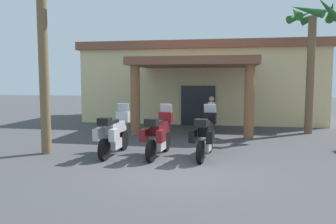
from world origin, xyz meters
TOP-DOWN VIEW (x-y plane):
  - ground_plane at (0.00, 0.00)m, footprint 80.00×80.00m
  - motel_building at (0.04, 11.74)m, footprint 13.75×10.18m
  - motorcycle_silver at (-2.13, 1.40)m, footprint 0.73×2.21m
  - motorcycle_maroon at (-0.69, 1.43)m, footprint 0.77×2.21m
  - motorcycle_black at (0.76, 1.52)m, footprint 0.78×2.21m
  - pedestrian at (0.80, 6.06)m, footprint 0.32×0.53m
  - palm_tree_near_portico at (5.14, 7.04)m, footprint 2.25×2.32m
  - palm_tree_roadside at (-4.40, 1.31)m, footprint 2.54×2.62m

SIDE VIEW (x-z plane):
  - ground_plane at x=0.00m, z-range 0.00..0.00m
  - motorcycle_silver at x=-2.13m, z-range -0.11..1.50m
  - motorcycle_maroon at x=-0.69m, z-range -0.11..1.50m
  - motorcycle_black at x=0.76m, z-range -0.11..1.50m
  - pedestrian at x=0.80m, z-range 0.13..1.82m
  - motel_building at x=0.04m, z-range 0.04..4.54m
  - palm_tree_near_portico at x=5.14m, z-range 1.41..7.29m
  - palm_tree_roadside at x=-4.40m, z-range 1.51..7.83m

